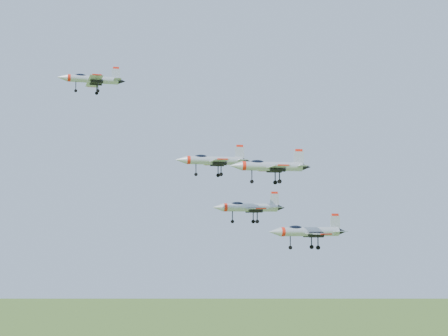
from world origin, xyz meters
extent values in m
cylinder|color=#B2B9C0|center=(-17.18, 8.38, 148.00)|extent=(8.81, 1.87, 1.26)
cone|color=#B2B9C0|center=(-22.41, 8.01, 148.00)|extent=(1.83, 1.38, 1.26)
cone|color=black|center=(-12.14, 8.73, 148.00)|extent=(1.43, 1.17, 1.07)
ellipsoid|color=black|center=(-19.31, 8.23, 148.48)|extent=(2.20, 1.06, 0.80)
cube|color=#B2B9C0|center=(-16.80, 5.68, 147.76)|extent=(2.53, 4.42, 0.14)
cube|color=#B2B9C0|center=(-17.18, 11.10, 147.76)|extent=(2.53, 4.42, 0.14)
cube|color=#B2B9C0|center=(-13.21, 8.66, 149.31)|extent=(1.46, 0.22, 2.04)
cube|color=red|center=(-13.21, 8.66, 150.38)|extent=(1.08, 0.21, 0.34)
cylinder|color=#B2B9C0|center=(3.69, 3.68, 133.71)|extent=(9.89, 1.50, 1.43)
cone|color=#B2B9C0|center=(-2.24, 3.72, 133.71)|extent=(1.99, 1.44, 1.43)
cone|color=black|center=(9.39, 3.63, 133.71)|extent=(1.55, 1.22, 1.21)
ellipsoid|color=black|center=(1.27, 3.69, 134.25)|extent=(2.42, 1.04, 0.91)
cube|color=#B2B9C0|center=(3.88, 0.60, 133.44)|extent=(2.56, 4.85, 0.15)
cube|color=#B2B9C0|center=(3.93, 6.75, 133.44)|extent=(2.56, 4.85, 0.15)
cube|color=#B2B9C0|center=(8.19, 3.64, 135.19)|extent=(1.65, 0.14, 2.31)
cube|color=red|center=(8.19, 3.64, 136.40)|extent=(1.21, 0.16, 0.38)
cylinder|color=#B2B9C0|center=(6.82, -19.34, 130.76)|extent=(8.66, 1.49, 1.25)
cone|color=#B2B9C0|center=(1.64, -19.19, 130.76)|extent=(1.76, 1.29, 1.25)
cone|color=black|center=(11.80, -19.48, 130.76)|extent=(1.37, 1.10, 1.06)
ellipsoid|color=black|center=(4.71, -19.28, 131.23)|extent=(2.13, 0.95, 0.79)
cube|color=#B2B9C0|center=(6.93, -22.03, 130.52)|extent=(2.32, 4.28, 0.13)
cube|color=#B2B9C0|center=(7.08, -16.66, 130.52)|extent=(2.32, 4.28, 0.13)
cube|color=#B2B9C0|center=(10.74, -19.45, 132.05)|extent=(1.44, 0.16, 2.01)
cube|color=red|center=(10.74, -19.45, 133.11)|extent=(1.06, 0.16, 0.34)
cylinder|color=#B2B9C0|center=(11.75, 9.57, 125.72)|extent=(10.34, 1.68, 1.49)
cone|color=#B2B9C0|center=(5.56, 9.46, 125.72)|extent=(2.09, 1.53, 1.49)
cone|color=black|center=(17.71, 9.68, 125.72)|extent=(1.63, 1.30, 1.27)
ellipsoid|color=black|center=(9.23, 9.53, 126.28)|extent=(2.54, 1.12, 0.95)
cube|color=#B2B9C0|center=(12.04, 6.37, 125.44)|extent=(2.73, 5.09, 0.16)
cube|color=#B2B9C0|center=(11.92, 12.79, 125.44)|extent=(2.73, 5.09, 0.16)
cube|color=#B2B9C0|center=(16.45, 9.66, 127.27)|extent=(1.72, 0.17, 2.41)
cube|color=red|center=(16.45, 9.66, 128.53)|extent=(1.26, 0.18, 0.40)
cylinder|color=#B2B9C0|center=(15.36, -11.17, 121.59)|extent=(9.63, 1.94, 1.38)
cone|color=#B2B9C0|center=(9.63, -11.51, 121.59)|extent=(1.99, 1.49, 1.38)
cone|color=black|center=(20.88, -10.85, 121.59)|extent=(1.55, 1.26, 1.17)
ellipsoid|color=black|center=(13.03, -11.31, 122.11)|extent=(2.39, 1.13, 0.88)
cube|color=#B2B9C0|center=(15.75, -14.13, 121.33)|extent=(2.71, 4.81, 0.15)
cube|color=#B2B9C0|center=(15.40, -8.19, 121.33)|extent=(2.71, 4.81, 0.15)
cube|color=#B2B9C0|center=(19.71, -10.92, 123.03)|extent=(1.60, 0.22, 2.23)
cube|color=red|center=(19.71, -10.92, 124.20)|extent=(1.18, 0.22, 0.37)
camera|label=1|loc=(-19.22, -101.59, 123.12)|focal=50.00mm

